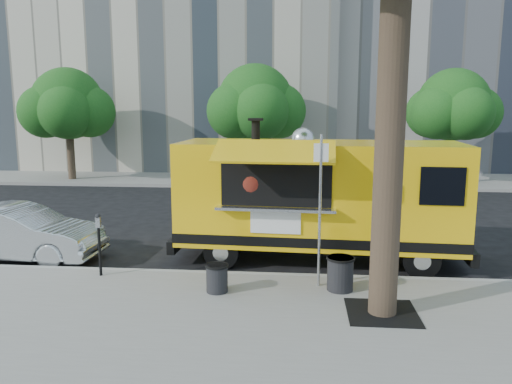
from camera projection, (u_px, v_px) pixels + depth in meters
The scene contains 15 objects.
ground at pixel (249, 266), 11.61m from camera, with size 120.00×120.00×0.00m, color black.
sidewalk at pixel (222, 343), 7.67m from camera, with size 60.00×6.00×0.15m, color gray.
curb at pixel (244, 276), 10.68m from camera, with size 60.00×0.14×0.16m, color #999993.
far_sidewalk at pixel (277, 179), 24.85m from camera, with size 60.00×5.00×0.15m, color gray.
building_mid at pixel (475, 5), 31.44m from camera, with size 20.00×14.00×20.00m, color gray.
tree_well at pixel (382, 313), 8.61m from camera, with size 1.20×1.20×0.02m, color black.
far_tree_a at pixel (68, 104), 23.91m from camera, with size 3.42×3.42×5.36m.
far_tree_b at pixel (255, 103), 23.51m from camera, with size 3.60×3.60×5.50m.
far_tree_c at pixel (453, 105), 22.45m from camera, with size 3.24×3.24×5.21m.
sign_post at pixel (320, 202), 9.64m from camera, with size 0.28×0.06×3.00m.
parking_meter at pixel (99, 237), 10.38m from camera, with size 0.11×0.11×1.33m.
food_truck at pixel (317, 196), 11.74m from camera, with size 6.94×3.34×3.37m.
sedan at pixel (18, 233), 11.98m from camera, with size 1.40×4.01×1.32m, color #B2B5B9.
trash_bin_left at pixel (217, 277), 9.55m from camera, with size 0.45×0.45×0.54m.
trash_bin_right at pixel (340, 273), 9.63m from camera, with size 0.55×0.55×0.66m.
Camera 1 is at (1.15, -11.09, 3.67)m, focal length 35.00 mm.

